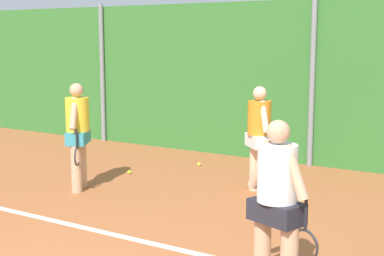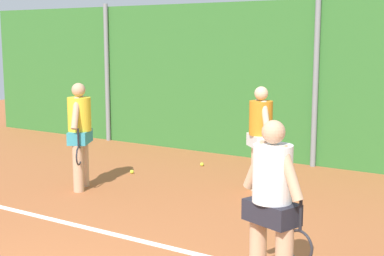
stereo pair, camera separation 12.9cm
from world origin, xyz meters
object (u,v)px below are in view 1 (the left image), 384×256
(player_foreground_near, at_px, (277,201))
(player_midcourt, at_px, (78,131))
(player_backcourt_far, at_px, (259,134))
(tennis_ball_0, at_px, (199,164))
(tennis_ball_1, at_px, (129,172))

(player_foreground_near, distance_m, player_midcourt, 4.37)
(player_backcourt_far, relative_size, tennis_ball_0, 24.17)
(player_midcourt, bearing_deg, tennis_ball_0, 133.08)
(tennis_ball_1, bearing_deg, tennis_ball_0, 57.73)
(tennis_ball_0, height_order, tennis_ball_1, same)
(tennis_ball_0, xyz_separation_m, tennis_ball_1, (-0.71, -1.13, 0.00))
(player_midcourt, relative_size, player_backcourt_far, 1.02)
(player_midcourt, xyz_separation_m, player_backcourt_far, (2.41, 1.24, -0.01))
(tennis_ball_0, relative_size, tennis_ball_1, 1.00)
(player_foreground_near, height_order, tennis_ball_0, player_foreground_near)
(player_backcourt_far, distance_m, tennis_ball_1, 2.52)
(tennis_ball_0, distance_m, tennis_ball_1, 1.33)
(tennis_ball_1, bearing_deg, player_midcourt, -92.39)
(player_backcourt_far, xyz_separation_m, tennis_ball_1, (-2.36, -0.07, -0.86))
(player_foreground_near, distance_m, player_backcourt_far, 3.43)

